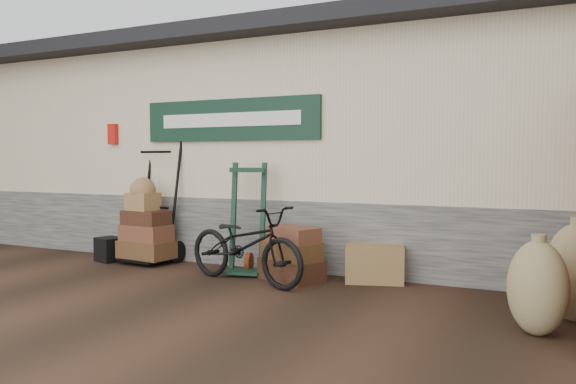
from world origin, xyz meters
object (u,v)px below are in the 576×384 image
object	(u,v)px
porter_trolley	(156,199)
green_barrow	(247,218)
suitcase_stack	(292,253)
wicker_hamper	(374,263)
black_trunk	(109,249)
bicycle	(245,240)

from	to	relation	value
porter_trolley	green_barrow	world-z (taller)	porter_trolley
suitcase_stack	green_barrow	bearing A→B (deg)	169.23
suitcase_stack	wicker_hamper	distance (m)	0.98
black_trunk	porter_trolley	bearing A→B (deg)	25.15
wicker_hamper	bicycle	xyz separation A→B (m)	(-1.33, -0.70, 0.29)
suitcase_stack	bicycle	world-z (taller)	bicycle
bicycle	green_barrow	bearing A→B (deg)	41.39
green_barrow	black_trunk	world-z (taller)	green_barrow
porter_trolley	green_barrow	distance (m)	1.57
green_barrow	suitcase_stack	world-z (taller)	green_barrow
wicker_hamper	bicycle	size ratio (longest dim) A/B	0.38
green_barrow	suitcase_stack	xyz separation A→B (m)	(0.67, -0.13, -0.37)
wicker_hamper	bicycle	distance (m)	1.53
suitcase_stack	wicker_hamper	bearing A→B (deg)	20.82
wicker_hamper	bicycle	bearing A→B (deg)	-152.12
suitcase_stack	black_trunk	size ratio (longest dim) A/B	2.17
porter_trolley	wicker_hamper	world-z (taller)	porter_trolley
green_barrow	suitcase_stack	bearing A→B (deg)	-23.59
green_barrow	wicker_hamper	distance (m)	1.66
porter_trolley	black_trunk	xyz separation A→B (m)	(-0.61, -0.28, -0.71)
wicker_hamper	green_barrow	bearing A→B (deg)	-172.17
porter_trolley	wicker_hamper	size ratio (longest dim) A/B	2.64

